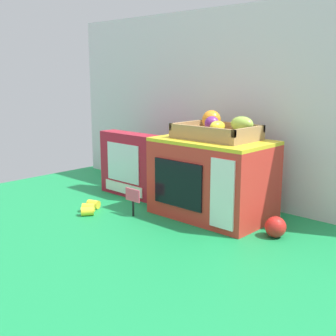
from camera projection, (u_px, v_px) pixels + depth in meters
ground_plane at (173, 208)px, 1.66m from camera, size 1.70×1.70×0.00m
display_back_panel at (216, 105)px, 1.76m from camera, size 1.61×0.03×0.75m
toy_microwave at (212, 178)px, 1.54m from camera, size 0.41×0.26×0.28m
food_groups_crate at (218, 130)px, 1.52m from camera, size 0.28×0.18×0.09m
cookie_set_box at (130, 165)px, 1.81m from camera, size 0.30×0.08×0.26m
price_sign at (133, 198)px, 1.56m from camera, size 0.07×0.01×0.10m
loose_toy_banana at (90, 208)px, 1.61m from camera, size 0.11×0.12×0.03m
loose_toy_apple at (276, 227)px, 1.36m from camera, size 0.07×0.07×0.07m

